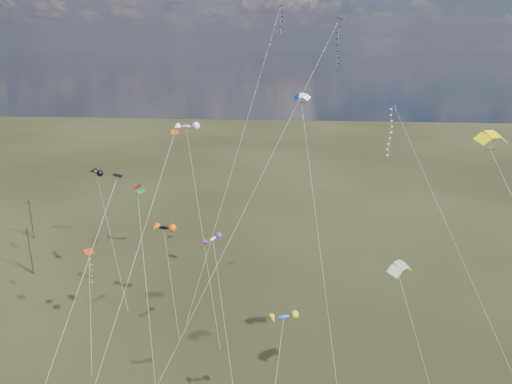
# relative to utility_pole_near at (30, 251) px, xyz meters

# --- Properties ---
(utility_pole_near) EXTENTS (1.40, 0.20, 8.00)m
(utility_pole_near) POSITION_rel_utility_pole_near_xyz_m (0.00, 0.00, 0.00)
(utility_pole_near) COLOR black
(utility_pole_near) RESTS_ON ground
(utility_pole_far) EXTENTS (1.40, 0.20, 8.00)m
(utility_pole_far) POSITION_rel_utility_pole_near_xyz_m (-8.00, 14.00, 0.00)
(utility_pole_far) COLOR black
(utility_pole_far) RESTS_ON ground
(diamond_black_high) EXTENTS (20.34, 26.81, 39.27)m
(diamond_black_high) POSITION_rel_utility_pole_near_xyz_m (46.06, -4.93, 29.47)
(diamond_black_high) COLOR black
(diamond_black_high) RESTS_ON ground
(diamond_navy_tall) EXTENTS (11.78, 20.72, 41.63)m
(diamond_navy_tall) POSITION_rel_utility_pole_near_xyz_m (38.72, 5.98, 31.54)
(diamond_navy_tall) COLOR #0D1B4D
(diamond_navy_tall) RESTS_ON ground
(diamond_black_mid) EXTENTS (5.37, 18.22, 23.07)m
(diamond_black_mid) POSITION_rel_utility_pole_near_xyz_m (22.86, -24.89, 12.35)
(diamond_black_mid) COLOR black
(diamond_black_mid) RESTS_ON ground
(diamond_red_low) EXTENTS (3.11, 8.19, 12.21)m
(diamond_red_low) POSITION_rel_utility_pole_near_xyz_m (17.97, -15.84, 5.41)
(diamond_red_low) COLOR #B82B0F
(diamond_red_low) RESTS_ON ground
(diamond_navy_right) EXTENTS (13.50, 18.38, 29.67)m
(diamond_navy_right) POSITION_rel_utility_pole_near_xyz_m (54.62, -9.35, 20.77)
(diamond_navy_right) COLOR #0A144F
(diamond_navy_right) RESTS_ON ground
(diamond_orange_center) EXTENTS (7.71, 15.80, 27.92)m
(diamond_orange_center) POSITION_rel_utility_pole_near_xyz_m (28.42, -25.90, 14.42)
(diamond_orange_center) COLOR red
(diamond_orange_center) RESTS_ON ground
(parafoil_yellow) EXTENTS (11.45, 24.43, 29.44)m
(parafoil_yellow) POSITION_rel_utility_pole_near_xyz_m (59.03, -24.91, 24.53)
(parafoil_yellow) COLOR #F5EC07
(parafoil_yellow) RESTS_ON ground
(parafoil_blue_white) EXTENTS (5.90, 24.84, 30.53)m
(parafoil_blue_white) POSITION_rel_utility_pole_near_xyz_m (43.24, -6.92, 25.60)
(parafoil_blue_white) COLOR #0B38B8
(parafoil_blue_white) RESTS_ON ground
(parafoil_striped) EXTENTS (6.27, 10.52, 17.52)m
(parafoil_striped) POSITION_rel_utility_pole_near_xyz_m (52.40, -25.85, 12.70)
(parafoil_striped) COLOR yellow
(parafoil_striped) RESTS_ON ground
(parafoil_tricolor) EXTENTS (5.35, 11.67, 21.40)m
(parafoil_tricolor) POSITION_rel_utility_pole_near_xyz_m (25.24, -17.28, 16.66)
(parafoil_tricolor) COLOR #D5C10A
(parafoil_tricolor) RESTS_ON ground
(novelty_black_orange) EXTENTS (4.72, 7.59, 13.21)m
(novelty_black_orange) POSITION_rel_utility_pole_near_xyz_m (25.27, -8.74, 8.47)
(novelty_black_orange) COLOR black
(novelty_black_orange) RESTS_ON ground
(novelty_orange_black) EXTENTS (7.63, 9.36, 18.78)m
(novelty_orange_black) POSITION_rel_utility_pole_near_xyz_m (13.65, -2.16, 14.10)
(novelty_orange_black) COLOR #D04615
(novelty_orange_black) RESTS_ON ground
(novelty_white_purple) EXTENTS (4.12, 8.69, 15.43)m
(novelty_white_purple) POSITION_rel_utility_pole_near_xyz_m (33.63, -17.40, 10.88)
(novelty_white_purple) COLOR white
(novelty_white_purple) RESTS_ON ground
(novelty_redwhite_stripe) EXTENTS (9.79, 21.13, 24.95)m
(novelty_redwhite_stripe) POSITION_rel_utility_pole_near_xyz_m (26.12, 2.95, 20.11)
(novelty_redwhite_stripe) COLOR red
(novelty_redwhite_stripe) RESTS_ON ground
(novelty_blue_yellow) EXTENTS (2.67, 7.66, 13.34)m
(novelty_blue_yellow) POSITION_rel_utility_pole_near_xyz_m (41.97, -29.05, 8.77)
(novelty_blue_yellow) COLOR blue
(novelty_blue_yellow) RESTS_ON ground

